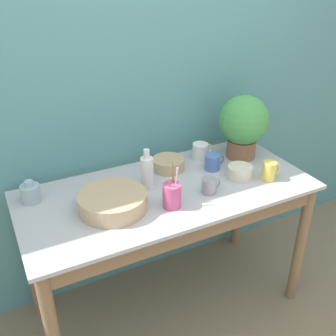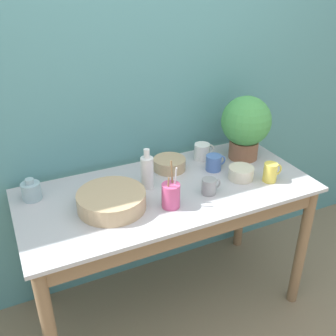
{
  "view_description": "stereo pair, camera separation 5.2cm",
  "coord_description": "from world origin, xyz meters",
  "px_view_note": "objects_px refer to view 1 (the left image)",
  "views": [
    {
      "loc": [
        -0.78,
        -1.18,
        1.85
      ],
      "look_at": [
        0.0,
        0.34,
        0.93
      ],
      "focal_mm": 42.0,
      "sensor_mm": 36.0,
      "label": 1
    },
    {
      "loc": [
        -0.73,
        -1.21,
        1.85
      ],
      "look_at": [
        0.0,
        0.34,
        0.93
      ],
      "focal_mm": 42.0,
      "sensor_mm": 36.0,
      "label": 2
    }
  ],
  "objects_px": {
    "mug_white": "(201,151)",
    "mug_yellow": "(269,171)",
    "utensil_cup": "(172,195)",
    "potted_plant": "(243,124)",
    "bottle_tall": "(147,172)",
    "bowl_small_tan": "(168,164)",
    "mug_grey": "(209,186)",
    "bowl_small_cream": "(240,172)",
    "bowl_wash_large": "(113,201)",
    "mug_blue": "(213,162)",
    "bottle_short": "(31,193)"
  },
  "relations": [
    {
      "from": "mug_white",
      "to": "mug_yellow",
      "type": "height_order",
      "value": "mug_yellow"
    },
    {
      "from": "utensil_cup",
      "to": "potted_plant",
      "type": "bearing_deg",
      "value": 25.3
    },
    {
      "from": "bottle_tall",
      "to": "bowl_small_tan",
      "type": "height_order",
      "value": "bottle_tall"
    },
    {
      "from": "mug_grey",
      "to": "bowl_small_cream",
      "type": "distance_m",
      "value": 0.24
    },
    {
      "from": "potted_plant",
      "to": "bowl_wash_large",
      "type": "bearing_deg",
      "value": -168.11
    },
    {
      "from": "bottle_tall",
      "to": "utensil_cup",
      "type": "distance_m",
      "value": 0.21
    },
    {
      "from": "bottle_tall",
      "to": "mug_grey",
      "type": "xyz_separation_m",
      "value": [
        0.26,
        -0.18,
        -0.05
      ]
    },
    {
      "from": "bottle_tall",
      "to": "mug_yellow",
      "type": "xyz_separation_m",
      "value": [
        0.61,
        -0.21,
        -0.04
      ]
    },
    {
      "from": "bottle_tall",
      "to": "mug_white",
      "type": "height_order",
      "value": "bottle_tall"
    },
    {
      "from": "mug_white",
      "to": "mug_blue",
      "type": "bearing_deg",
      "value": -93.26
    },
    {
      "from": "bottle_tall",
      "to": "utensil_cup",
      "type": "height_order",
      "value": "utensil_cup"
    },
    {
      "from": "bottle_tall",
      "to": "mug_blue",
      "type": "distance_m",
      "value": 0.41
    },
    {
      "from": "mug_blue",
      "to": "mug_grey",
      "type": "distance_m",
      "value": 0.25
    },
    {
      "from": "bottle_tall",
      "to": "bowl_small_cream",
      "type": "distance_m",
      "value": 0.5
    },
    {
      "from": "bowl_wash_large",
      "to": "bottle_tall",
      "type": "bearing_deg",
      "value": 24.56
    },
    {
      "from": "bottle_tall",
      "to": "utensil_cup",
      "type": "relative_size",
      "value": 0.95
    },
    {
      "from": "bowl_small_cream",
      "to": "bottle_tall",
      "type": "bearing_deg",
      "value": 165.57
    },
    {
      "from": "bowl_small_tan",
      "to": "mug_blue",
      "type": "bearing_deg",
      "value": -26.82
    },
    {
      "from": "bottle_tall",
      "to": "mug_grey",
      "type": "relative_size",
      "value": 2.07
    },
    {
      "from": "mug_grey",
      "to": "utensil_cup",
      "type": "distance_m",
      "value": 0.23
    },
    {
      "from": "mug_grey",
      "to": "bowl_small_cream",
      "type": "xyz_separation_m",
      "value": [
        0.23,
        0.06,
        -0.01
      ]
    },
    {
      "from": "potted_plant",
      "to": "mug_yellow",
      "type": "height_order",
      "value": "potted_plant"
    },
    {
      "from": "bowl_small_tan",
      "to": "mug_grey",
      "type": "bearing_deg",
      "value": -77.57
    },
    {
      "from": "bowl_wash_large",
      "to": "mug_grey",
      "type": "bearing_deg",
      "value": -9.57
    },
    {
      "from": "potted_plant",
      "to": "bowl_small_tan",
      "type": "distance_m",
      "value": 0.49
    },
    {
      "from": "potted_plant",
      "to": "bottle_tall",
      "type": "relative_size",
      "value": 1.71
    },
    {
      "from": "bowl_small_tan",
      "to": "bowl_small_cream",
      "type": "bearing_deg",
      "value": -40.66
    },
    {
      "from": "mug_blue",
      "to": "utensil_cup",
      "type": "height_order",
      "value": "utensil_cup"
    },
    {
      "from": "utensil_cup",
      "to": "bowl_small_cream",
      "type": "bearing_deg",
      "value": 10.34
    },
    {
      "from": "bottle_tall",
      "to": "mug_blue",
      "type": "relative_size",
      "value": 1.8
    },
    {
      "from": "bottle_short",
      "to": "bowl_small_cream",
      "type": "relative_size",
      "value": 0.84
    },
    {
      "from": "mug_blue",
      "to": "bowl_small_tan",
      "type": "xyz_separation_m",
      "value": [
        -0.22,
        0.11,
        -0.01
      ]
    },
    {
      "from": "bowl_wash_large",
      "to": "utensil_cup",
      "type": "height_order",
      "value": "utensil_cup"
    },
    {
      "from": "bowl_wash_large",
      "to": "mug_yellow",
      "type": "distance_m",
      "value": 0.84
    },
    {
      "from": "bottle_short",
      "to": "mug_grey",
      "type": "distance_m",
      "value": 0.87
    },
    {
      "from": "potted_plant",
      "to": "mug_grey",
      "type": "relative_size",
      "value": 3.54
    },
    {
      "from": "bowl_small_tan",
      "to": "bowl_wash_large",
      "type": "bearing_deg",
      "value": -150.36
    },
    {
      "from": "potted_plant",
      "to": "mug_white",
      "type": "relative_size",
      "value": 2.92
    },
    {
      "from": "mug_grey",
      "to": "bowl_small_tan",
      "type": "height_order",
      "value": "mug_grey"
    },
    {
      "from": "bottle_tall",
      "to": "mug_blue",
      "type": "xyz_separation_m",
      "value": [
        0.41,
        0.02,
        -0.05
      ]
    },
    {
      "from": "bottle_short",
      "to": "mug_white",
      "type": "distance_m",
      "value": 0.96
    },
    {
      "from": "mug_blue",
      "to": "mug_white",
      "type": "xyz_separation_m",
      "value": [
        0.01,
        0.14,
        0.0
      ]
    },
    {
      "from": "potted_plant",
      "to": "bottle_short",
      "type": "bearing_deg",
      "value": 177.19
    },
    {
      "from": "mug_yellow",
      "to": "bowl_small_cream",
      "type": "height_order",
      "value": "mug_yellow"
    },
    {
      "from": "bowl_wash_large",
      "to": "bottle_short",
      "type": "relative_size",
      "value": 2.89
    },
    {
      "from": "bottle_tall",
      "to": "mug_white",
      "type": "xyz_separation_m",
      "value": [
        0.41,
        0.16,
        -0.04
      ]
    },
    {
      "from": "bottle_short",
      "to": "bowl_small_cream",
      "type": "distance_m",
      "value": 1.07
    },
    {
      "from": "bowl_wash_large",
      "to": "bowl_small_tan",
      "type": "distance_m",
      "value": 0.47
    },
    {
      "from": "potted_plant",
      "to": "bottle_short",
      "type": "height_order",
      "value": "potted_plant"
    },
    {
      "from": "bowl_wash_large",
      "to": "mug_grey",
      "type": "height_order",
      "value": "bowl_wash_large"
    }
  ]
}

